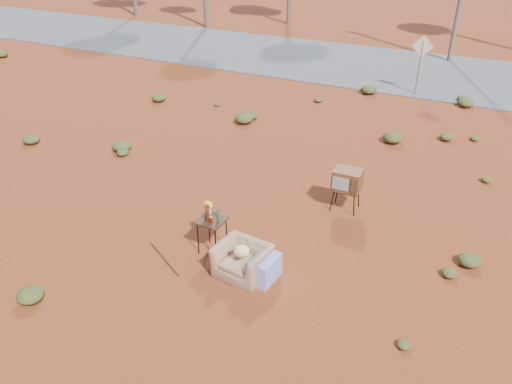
% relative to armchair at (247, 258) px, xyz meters
% --- Properties ---
extents(ground, '(140.00, 140.00, 0.00)m').
position_rel_armchair_xyz_m(ground, '(-0.66, 0.43, -0.40)').
color(ground, brown).
rests_on(ground, ground).
extents(highway, '(140.00, 7.00, 0.04)m').
position_rel_armchair_xyz_m(highway, '(-0.66, 15.43, -0.38)').
color(highway, '#565659').
rests_on(highway, ground).
extents(armchair, '(1.21, 0.74, 0.85)m').
position_rel_armchair_xyz_m(armchair, '(0.00, 0.00, 0.00)').
color(armchair, '#946F50').
rests_on(armchair, ground).
extents(tv_unit, '(0.65, 0.53, 1.03)m').
position_rel_armchair_xyz_m(tv_unit, '(0.96, 3.20, 0.37)').
color(tv_unit, black).
rests_on(tv_unit, ground).
extents(side_table, '(0.54, 0.54, 1.06)m').
position_rel_armchair_xyz_m(side_table, '(-1.03, 0.43, 0.39)').
color(side_table, '#352313').
rests_on(side_table, ground).
extents(rusty_bar, '(1.13, 0.66, 0.03)m').
position_rel_armchair_xyz_m(rusty_bar, '(-1.71, -0.32, -0.38)').
color(rusty_bar, '#532116').
rests_on(rusty_bar, ground).
extents(road_sign, '(0.78, 0.06, 2.19)m').
position_rel_armchair_xyz_m(road_sign, '(0.84, 12.43, 1.10)').
color(road_sign, brown).
rests_on(road_sign, ground).
extents(scrub_patch, '(17.49, 8.07, 0.33)m').
position_rel_armchair_xyz_m(scrub_patch, '(-1.49, 4.84, -0.26)').
color(scrub_patch, '#424920').
rests_on(scrub_patch, ground).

